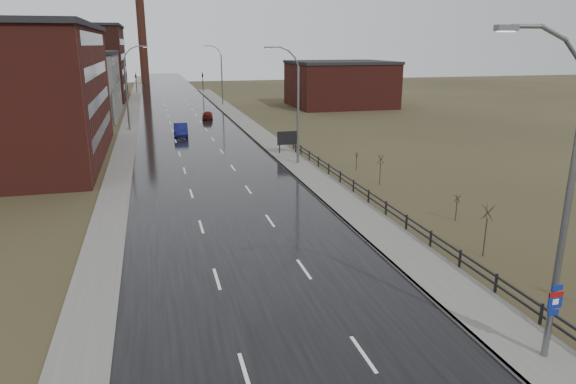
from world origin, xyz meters
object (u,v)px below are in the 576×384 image
streetlight_main (560,208)px  billboard (288,139)px  car_far (207,115)px  car_near (181,130)px

streetlight_main → billboard: size_ratio=4.81×
car_far → billboard: bearing=108.1°
streetlight_main → car_near: 54.52m
billboard → car_near: billboard is taller
streetlight_main → billboard: streetlight_main is taller
streetlight_main → car_far: size_ratio=3.02×
streetlight_main → car_far: (-4.83, 68.25, -5.38)m
car_near → streetlight_main: bearing=-76.9°
billboard → car_near: 17.78m
streetlight_main → billboard: 39.30m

